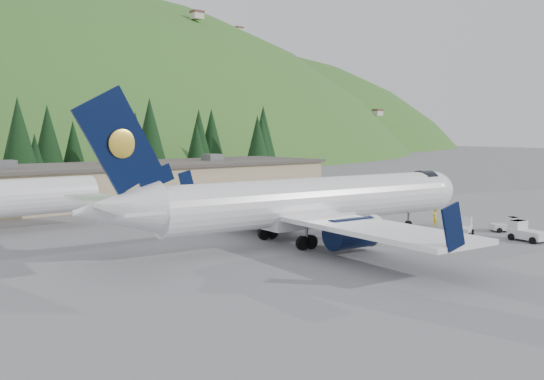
{
  "coord_description": "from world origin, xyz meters",
  "views": [
    {
      "loc": [
        -36.5,
        -37.84,
        9.59
      ],
      "look_at": [
        0.0,
        6.0,
        4.0
      ],
      "focal_mm": 40.0,
      "sensor_mm": 36.0,
      "label": 1
    }
  ],
  "objects": [
    {
      "name": "hills",
      "position": [
        53.34,
        207.38,
        -82.8
      ],
      "size": [
        614.0,
        330.0,
        300.0
      ],
      "color": "#2D6626",
      "rests_on": "ground"
    },
    {
      "name": "airliner",
      "position": [
        -1.12,
        0.11,
        3.4
      ],
      "size": [
        38.47,
        36.15,
        12.76
      ],
      "rotation": [
        0.0,
        0.0,
        -0.1
      ],
      "color": "white",
      "rests_on": "ground"
    },
    {
      "name": "baggage_tug_b",
      "position": [
        17.38,
        -8.26,
        0.61
      ],
      "size": [
        2.84,
        2.48,
        1.36
      ],
      "rotation": [
        0.0,
        0.0,
        -0.57
      ],
      "color": "silver",
      "rests_on": "ground"
    },
    {
      "name": "baggage_tug_a",
      "position": [
        11.74,
        -6.99,
        0.75
      ],
      "size": [
        3.52,
        2.87,
        1.68
      ],
      "rotation": [
        0.0,
        0.0,
        0.43
      ],
      "color": "silver",
      "rests_on": "ground"
    },
    {
      "name": "ramp_worker",
      "position": [
        15.04,
        -1.75,
        0.88
      ],
      "size": [
        0.73,
        0.57,
        1.76
      ],
      "primitive_type": "imported",
      "rotation": [
        0.0,
        0.0,
        3.41
      ],
      "color": "yellow",
      "rests_on": "ground"
    },
    {
      "name": "terminal_building",
      "position": [
        -5.01,
        38.0,
        2.62
      ],
      "size": [
        71.0,
        17.0,
        6.1
      ],
      "color": "tan",
      "rests_on": "ground"
    },
    {
      "name": "tree_line",
      "position": [
        -3.49,
        62.13,
        7.72
      ],
      "size": [
        113.28,
        19.17,
        14.42
      ],
      "color": "black",
      "rests_on": "ground"
    },
    {
      "name": "ground",
      "position": [
        0.0,
        0.0,
        0.0
      ],
      "size": [
        600.0,
        600.0,
        0.0
      ],
      "primitive_type": "plane",
      "color": "slate"
    },
    {
      "name": "baggage_tug_c",
      "position": [
        14.05,
        -11.79,
        0.76
      ],
      "size": [
        2.29,
        3.37,
        1.69
      ],
      "rotation": [
        0.0,
        0.0,
        1.43
      ],
      "color": "silver",
      "rests_on": "ground"
    }
  ]
}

